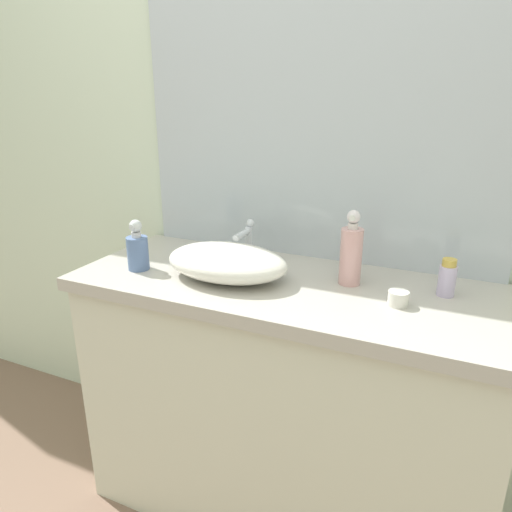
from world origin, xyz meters
TOP-DOWN VIEW (x-y plane):
  - bathroom_wall_rear at (0.00, 0.73)m, footprint 6.00×0.06m
  - vanity_counter at (0.06, 0.42)m, footprint 1.37×0.54m
  - wall_mirror_panel at (0.06, 0.69)m, footprint 1.28×0.01m
  - sink_basin at (-0.12, 0.38)m, footprint 0.40×0.27m
  - faucet at (-0.12, 0.53)m, footprint 0.03×0.13m
  - soap_dispenser at (0.25, 0.49)m, footprint 0.07×0.07m
  - lotion_bottle at (0.53, 0.52)m, footprint 0.05×0.05m
  - perfume_bottle at (-0.43, 0.32)m, footprint 0.07×0.07m
  - candle_jar at (0.41, 0.39)m, footprint 0.06×0.06m

SIDE VIEW (x-z plane):
  - vanity_counter at x=0.06m, z-range 0.00..0.91m
  - candle_jar at x=0.41m, z-range 0.90..0.95m
  - lotion_bottle at x=0.53m, z-range 0.90..1.01m
  - sink_basin at x=-0.12m, z-range 0.90..1.01m
  - perfume_bottle at x=-0.43m, z-range 0.89..1.06m
  - faucet at x=-0.12m, z-range 0.92..1.07m
  - soap_dispenser at x=0.25m, z-range 0.89..1.12m
  - bathroom_wall_rear at x=0.00m, z-range 0.00..2.60m
  - wall_mirror_panel at x=0.06m, z-range 0.90..2.04m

